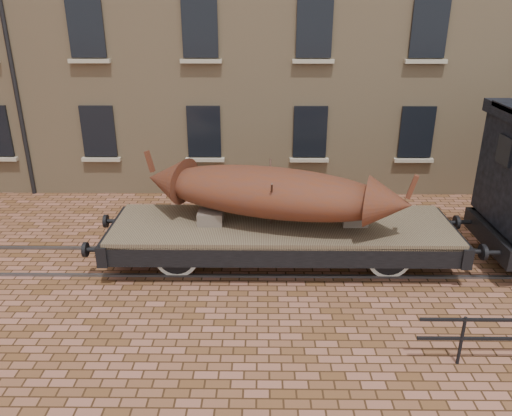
{
  "coord_description": "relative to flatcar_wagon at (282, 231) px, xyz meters",
  "views": [
    {
      "loc": [
        -0.61,
        -11.21,
        6.1
      ],
      "look_at": [
        -0.74,
        0.5,
        1.3
      ],
      "focal_mm": 35.0,
      "sensor_mm": 36.0,
      "label": 1
    }
  ],
  "objects": [
    {
      "name": "ground",
      "position": [
        0.09,
        0.0,
        -0.88
      ],
      "size": [
        90.0,
        90.0,
        0.0
      ],
      "primitive_type": "plane",
      "color": "brown"
    },
    {
      "name": "rail_track",
      "position": [
        0.09,
        0.0,
        -0.85
      ],
      "size": [
        30.0,
        1.52,
        0.06
      ],
      "color": "#59595E",
      "rests_on": "ground"
    },
    {
      "name": "flatcar_wagon",
      "position": [
        0.0,
        0.0,
        0.0
      ],
      "size": [
        9.35,
        2.54,
        1.41
      ],
      "color": "brown",
      "rests_on": "ground"
    },
    {
      "name": "iron_boat",
      "position": [
        -0.29,
        0.0,
        1.04
      ],
      "size": [
        6.56,
        3.4,
        1.59
      ],
      "color": "#5C2712",
      "rests_on": "flatcar_wagon"
    }
  ]
}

